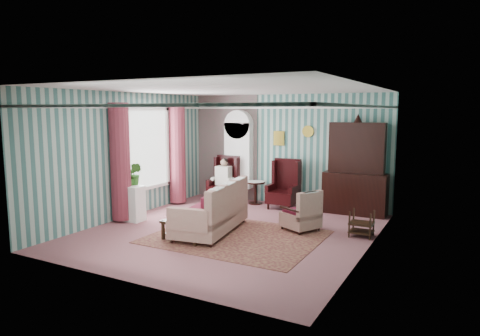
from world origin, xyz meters
The scene contains 17 objects.
floor centered at (0.00, 0.00, 0.00)m, with size 6.00×6.00×0.00m, color #935559.
room_shell centered at (-0.62, 0.18, 2.01)m, with size 5.53×6.02×2.91m.
bookcase centered at (-1.35, 2.84, 1.12)m, with size 0.80×0.28×2.24m, color silver.
dresser_hutch centered at (1.90, 2.72, 1.18)m, with size 1.50×0.56×2.36m, color black.
wingback_left centered at (-1.60, 2.45, 0.62)m, with size 0.76×0.80×1.25m, color black.
wingback_right centered at (0.15, 2.45, 0.62)m, with size 0.76×0.80×1.25m, color black.
seated_woman centered at (-1.60, 2.45, 0.59)m, with size 0.44×0.40×1.18m, color silver, non-canonical shape.
round_side_table centered at (-0.70, 2.60, 0.30)m, with size 0.50×0.50×0.60m, color black.
nest_table centered at (2.47, 0.90, 0.27)m, with size 0.45×0.38×0.54m, color black.
plant_stand centered at (-2.40, -0.30, 0.40)m, with size 0.55×0.35×0.80m, color white.
rug centered at (0.30, -0.30, 0.01)m, with size 3.20×2.60×0.01m, color #4E1A1F.
sofa centered at (-0.33, -0.24, 0.52)m, with size 2.11×0.89×1.03m, color #B5A58C.
floral_armchair centered at (1.25, 0.74, 0.44)m, with size 0.71×0.78×0.88m, color beige.
coffee_table centered at (-0.45, -0.97, 0.19)m, with size 0.88×0.48×0.38m, color black.
potted_plant_a centered at (-2.47, -0.41, 1.01)m, with size 0.37×0.32×0.41m, color #22591B.
potted_plant_b centered at (-2.38, -0.16, 1.06)m, with size 0.28×0.23×0.51m, color #244D18.
potted_plant_c centered at (-2.46, -0.21, 0.98)m, with size 0.21×0.21×0.37m, color #19511B.
Camera 1 is at (4.23, -7.48, 2.48)m, focal length 32.00 mm.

